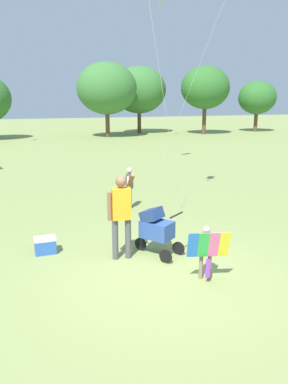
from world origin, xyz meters
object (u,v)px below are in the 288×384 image
at_px(child_with_butterfly_kite, 207,247).
at_px(person_kid_running, 130,185).
at_px(stroller, 156,227).
at_px(cooler_box, 45,245).
at_px(person_adult_flyer, 121,210).

xyz_separation_m(child_with_butterfly_kite, person_kid_running, (0.07, 4.89, 0.11)).
relative_size(stroller, cooler_box, 2.34).
height_order(child_with_butterfly_kite, cooler_box, child_with_butterfly_kite).
bearing_deg(person_kid_running, person_adult_flyer, -109.91).
bearing_deg(child_with_butterfly_kite, person_adult_flyer, 129.41).
bearing_deg(stroller, cooler_box, 158.96).
height_order(stroller, person_kid_running, person_kid_running).
relative_size(child_with_butterfly_kite, person_kid_running, 0.81).
distance_m(person_adult_flyer, person_kid_running, 3.69).
distance_m(child_with_butterfly_kite, person_adult_flyer, 1.90).
height_order(child_with_butterfly_kite, person_adult_flyer, person_adult_flyer).
height_order(person_adult_flyer, person_kid_running, person_adult_flyer).
bearing_deg(person_kid_running, stroller, -98.28).
xyz_separation_m(child_with_butterfly_kite, person_adult_flyer, (-1.18, 1.43, 0.43)).
xyz_separation_m(child_with_butterfly_kite, stroller, (-0.44, 1.39, -0.02)).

